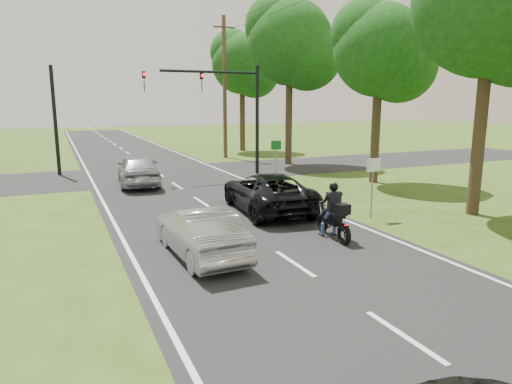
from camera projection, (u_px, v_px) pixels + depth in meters
ground at (294, 264)px, 11.58m from camera, size 140.00×140.00×0.00m
road at (188, 193)px, 20.55m from camera, size 8.00×100.00×0.01m
cross_road at (159, 174)px, 25.93m from camera, size 60.00×7.00×0.01m
motorcycle_rider at (334, 217)px, 13.57m from camera, size 0.60×2.01×1.73m
dark_suv at (268, 192)px, 17.05m from camera, size 2.83×5.36×1.44m
silver_sedan at (201, 232)px, 12.00m from camera, size 1.55×4.08×1.33m
silver_suv at (139, 169)px, 22.33m from camera, size 2.31×4.82×1.59m
traffic_signal at (226, 100)px, 24.65m from camera, size 6.38×0.44×6.00m
signal_pole_far at (55, 121)px, 25.08m from camera, size 0.20×0.20×6.00m
utility_pole_far at (225, 87)px, 32.79m from camera, size 1.60×0.28×10.00m
sign_white at (373, 174)px, 15.81m from camera, size 0.55×0.07×2.12m
sign_green at (276, 151)px, 23.06m from camera, size 0.55×0.07×2.12m
tree_row_b at (504, 8)px, 15.27m from camera, size 5.60×5.43×10.06m
tree_row_c at (386, 56)px, 22.13m from camera, size 4.80×4.65×8.76m
tree_row_d at (296, 47)px, 28.78m from camera, size 5.76×5.58×10.45m
tree_row_e at (246, 67)px, 37.14m from camera, size 5.28×5.12×9.61m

